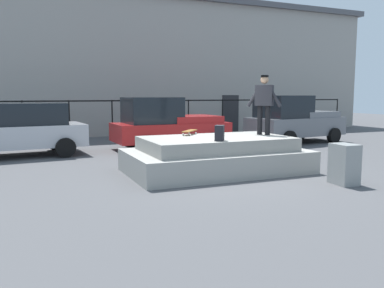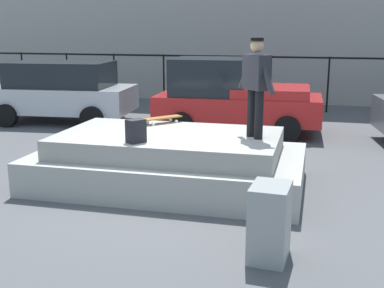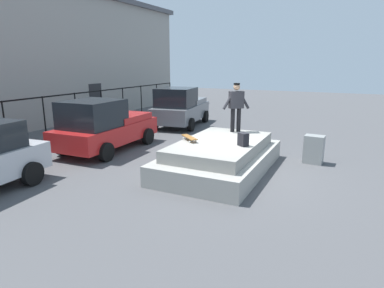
{
  "view_description": "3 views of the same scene",
  "coord_description": "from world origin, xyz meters",
  "px_view_note": "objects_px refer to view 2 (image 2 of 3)",
  "views": [
    {
      "loc": [
        -4.63,
        -8.97,
        2.0
      ],
      "look_at": [
        -0.28,
        1.25,
        0.64
      ],
      "focal_mm": 37.34,
      "sensor_mm": 36.0,
      "label": 1
    },
    {
      "loc": [
        2.44,
        -7.71,
        2.7
      ],
      "look_at": [
        0.15,
        1.32,
        0.5
      ],
      "focal_mm": 46.38,
      "sensor_mm": 36.0,
      "label": 2
    },
    {
      "loc": [
        -8.98,
        -3.11,
        3.2
      ],
      "look_at": [
        0.56,
        1.52,
        0.56
      ],
      "focal_mm": 30.69,
      "sensor_mm": 36.0,
      "label": 3
    }
  ],
  "objects_px": {
    "skateboarder": "(256,81)",
    "car_silver_hatchback_near": "(62,90)",
    "utility_box": "(270,222)",
    "skateboard": "(162,118)",
    "car_red_pickup_mid": "(232,97)",
    "backpack": "(136,131)"
  },
  "relations": [
    {
      "from": "skateboarder",
      "to": "car_silver_hatchback_near",
      "type": "relative_size",
      "value": 0.39
    },
    {
      "from": "car_silver_hatchback_near",
      "to": "utility_box",
      "type": "height_order",
      "value": "car_silver_hatchback_near"
    },
    {
      "from": "skateboarder",
      "to": "skateboard",
      "type": "distance_m",
      "value": 2.2
    },
    {
      "from": "utility_box",
      "to": "car_red_pickup_mid",
      "type": "bearing_deg",
      "value": 107.21
    },
    {
      "from": "utility_box",
      "to": "backpack",
      "type": "bearing_deg",
      "value": 147.58
    },
    {
      "from": "skateboard",
      "to": "utility_box",
      "type": "distance_m",
      "value": 4.13
    },
    {
      "from": "skateboarder",
      "to": "car_silver_hatchback_near",
      "type": "distance_m",
      "value": 7.96
    },
    {
      "from": "skateboard",
      "to": "car_red_pickup_mid",
      "type": "height_order",
      "value": "car_red_pickup_mid"
    },
    {
      "from": "skateboard",
      "to": "car_silver_hatchback_near",
      "type": "relative_size",
      "value": 0.18
    },
    {
      "from": "skateboard",
      "to": "backpack",
      "type": "xyz_separation_m",
      "value": [
        0.09,
        -1.64,
        0.09
      ]
    },
    {
      "from": "skateboard",
      "to": "car_silver_hatchback_near",
      "type": "xyz_separation_m",
      "value": [
        -4.33,
        4.09,
        -0.09
      ]
    },
    {
      "from": "car_silver_hatchback_near",
      "to": "skateboard",
      "type": "bearing_deg",
      "value": -43.36
    },
    {
      "from": "car_silver_hatchback_near",
      "to": "car_red_pickup_mid",
      "type": "distance_m",
      "value": 5.02
    },
    {
      "from": "backpack",
      "to": "utility_box",
      "type": "distance_m",
      "value": 2.91
    },
    {
      "from": "car_silver_hatchback_near",
      "to": "car_red_pickup_mid",
      "type": "xyz_separation_m",
      "value": [
        5.01,
        -0.23,
        0.02
      ]
    },
    {
      "from": "car_red_pickup_mid",
      "to": "utility_box",
      "type": "height_order",
      "value": "car_red_pickup_mid"
    },
    {
      "from": "skateboarder",
      "to": "car_silver_hatchback_near",
      "type": "bearing_deg",
      "value": 141.6
    },
    {
      "from": "skateboarder",
      "to": "utility_box",
      "type": "height_order",
      "value": "skateboarder"
    },
    {
      "from": "car_silver_hatchback_near",
      "to": "utility_box",
      "type": "distance_m",
      "value": 10.01
    },
    {
      "from": "car_red_pickup_mid",
      "to": "utility_box",
      "type": "xyz_separation_m",
      "value": [
        1.69,
        -7.18,
        -0.48
      ]
    },
    {
      "from": "car_silver_hatchback_near",
      "to": "utility_box",
      "type": "relative_size",
      "value": 4.55
    },
    {
      "from": "backpack",
      "to": "utility_box",
      "type": "height_order",
      "value": "backpack"
    }
  ]
}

